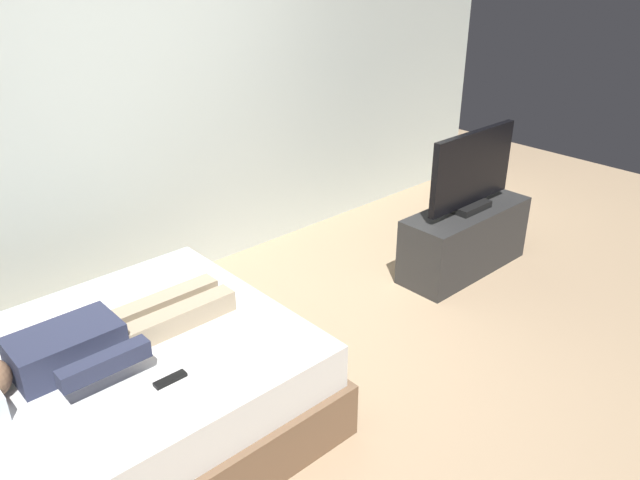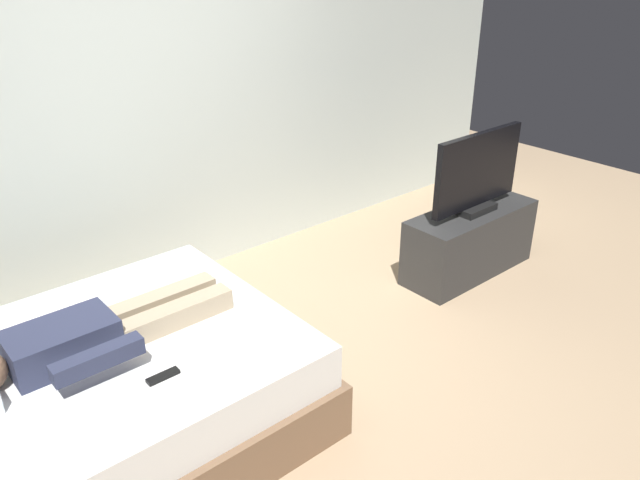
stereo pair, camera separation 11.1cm
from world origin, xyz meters
The scene contains 7 objects.
ground_plane centered at (0.00, 0.00, 0.00)m, with size 10.00×10.00×0.00m, color tan.
back_wall centered at (0.40, 1.70, 1.40)m, with size 6.40×0.10×2.80m, color silver.
bed centered at (-1.03, 0.32, 0.26)m, with size 1.97×1.53×0.54m.
person centered at (-1.00, 0.34, 0.62)m, with size 1.26×0.46×0.18m.
remote centered at (-0.85, -0.06, 0.55)m, with size 0.15×0.04×0.02m, color black.
tv_stand centered at (1.82, 0.26, 0.25)m, with size 1.10×0.40×0.50m, color #2D2D2D.
tv centered at (1.82, 0.26, 0.78)m, with size 0.88×0.20×0.59m.
Camera 2 is at (-1.77, -2.21, 2.31)m, focal length 35.08 mm.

